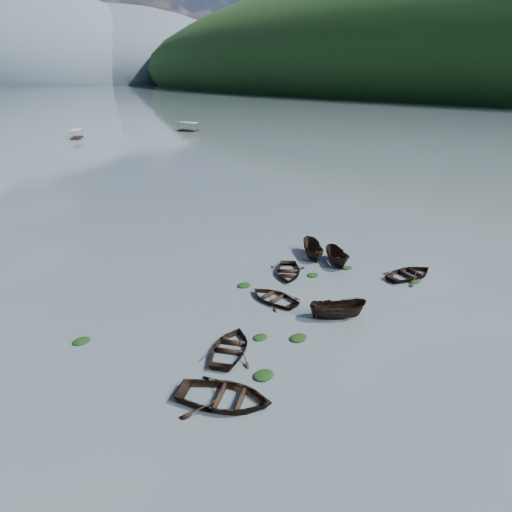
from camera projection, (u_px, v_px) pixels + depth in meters
ground_plane at (378, 349)px, 26.63m from camera, size 2400.00×2400.00×0.00m
right_hill_far at (507, 91)px, 445.40m from camera, size 520.00×1200.00×190.00m
haze_mtn_c at (11, 84)px, 775.32m from camera, size 520.00×520.00×260.00m
haze_mtn_d at (114, 83)px, 874.99m from camera, size 520.00×520.00×220.00m
rowboat_0 at (224, 402)px, 22.29m from camera, size 5.73×5.92×1.00m
rowboat_1 at (231, 351)px, 26.39m from camera, size 5.18×5.03×0.88m
rowboat_2 at (337, 317)px, 30.09m from camera, size 3.90×3.25×1.45m
rowboat_3 at (274, 300)px, 32.38m from camera, size 3.46×4.36×0.81m
rowboat_4 at (410, 277)px, 36.12m from camera, size 4.67×3.59×0.90m
rowboat_5 at (337, 263)px, 38.68m from camera, size 3.02×4.07×1.48m
rowboat_7 at (288, 274)px, 36.60m from camera, size 4.93×5.08×0.86m
rowboat_8 at (312, 256)px, 40.22m from camera, size 3.21×4.09×1.50m
weed_clump_0 at (264, 376)px, 24.20m from camera, size 1.18×0.97×0.26m
weed_clump_1 at (260, 338)px, 27.72m from camera, size 0.95×0.76×0.21m
weed_clump_2 at (298, 339)px, 27.64m from camera, size 1.14×0.91×0.25m
weed_clump_3 at (347, 268)px, 37.67m from camera, size 0.92×0.78×0.20m
weed_clump_4 at (414, 281)px, 35.33m from camera, size 1.18×0.93×0.24m
weed_clump_5 at (82, 342)px, 27.31m from camera, size 1.07×0.87×0.23m
weed_clump_6 at (244, 286)px, 34.55m from camera, size 1.07×0.89×0.22m
weed_clump_7 at (313, 276)px, 36.31m from camera, size 1.00×0.80×0.22m
pontoon_centre at (77, 138)px, 114.32m from camera, size 4.38×5.76×2.04m
pontoon_right at (189, 131)px, 128.91m from camera, size 4.34×6.44×2.28m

